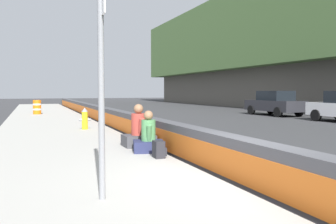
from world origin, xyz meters
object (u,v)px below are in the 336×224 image
route_sign_post (101,55)px  fire_hydrant (85,118)px  parked_car_fourth (275,103)px  seated_person_middle (139,133)px  backpack (159,150)px  seated_person_foreground (148,139)px  construction_barrel (37,107)px

route_sign_post → fire_hydrant: 9.84m
fire_hydrant → parked_car_fourth: parked_car_fourth is taller
seated_person_middle → backpack: bearing=178.6°
route_sign_post → parked_car_fourth: size_ratio=0.79×
seated_person_middle → backpack: 1.87m
fire_hydrant → seated_person_middle: (-5.06, -0.79, -0.07)m
parked_car_fourth → fire_hydrant: bearing=112.7°
seated_person_foreground → construction_barrel: seated_person_foreground is taller
seated_person_foreground → seated_person_middle: size_ratio=0.89×
fire_hydrant → parked_car_fourth: 14.88m
fire_hydrant → parked_car_fourth: bearing=-67.3°
seated_person_foreground → construction_barrel: size_ratio=1.12×
seated_person_foreground → route_sign_post: bearing=152.8°
seated_person_foreground → construction_barrel: bearing=8.2°
seated_person_middle → parked_car_fourth: 16.85m
fire_hydrant → construction_barrel: 10.89m
route_sign_post → fire_hydrant: route_sign_post is taller
backpack → construction_barrel: construction_barrel is taller
construction_barrel → route_sign_post: bearing=-178.4°
route_sign_post → fire_hydrant: (9.64, -1.08, -1.62)m
seated_person_foreground → backpack: bearing=178.4°
seated_person_middle → construction_barrel: seated_person_middle is taller
seated_person_middle → construction_barrel: bearing=8.8°
backpack → seated_person_middle: bearing=-1.4°
fire_hydrant → seated_person_middle: 5.13m
construction_barrel → parked_car_fourth: 16.18m
fire_hydrant → seated_person_foreground: size_ratio=0.83×
fire_hydrant → seated_person_middle: size_ratio=0.74×
seated_person_middle → backpack: (-1.86, 0.05, -0.18)m
route_sign_post → parked_car_fourth: bearing=-43.9°
fire_hydrant → backpack: 6.97m
seated_person_middle → construction_barrel: 16.01m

